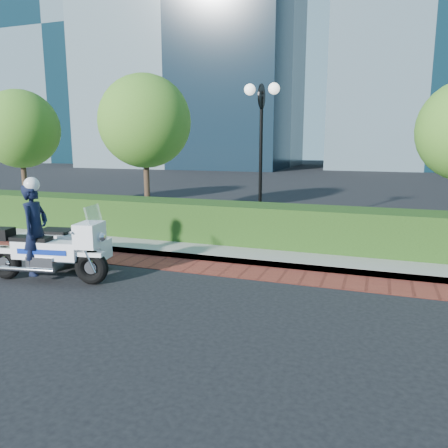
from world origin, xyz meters
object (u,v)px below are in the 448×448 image
(tree_a, at_px, (20,129))
(police_motorcycle, at_px, (52,242))
(tree_b, at_px, (145,121))
(lamppost, at_px, (261,134))

(tree_a, bearing_deg, police_motorcycle, -43.30)
(tree_a, bearing_deg, tree_b, 0.00)
(lamppost, bearing_deg, tree_b, 163.89)
(tree_b, height_order, police_motorcycle, tree_b)
(lamppost, xyz_separation_m, tree_a, (-10.00, 1.30, 0.26))
(lamppost, distance_m, tree_b, 4.71)
(lamppost, distance_m, tree_a, 10.09)
(tree_a, relative_size, tree_b, 0.94)
(tree_a, height_order, police_motorcycle, tree_a)
(lamppost, xyz_separation_m, tree_b, (-4.50, 1.30, 0.48))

